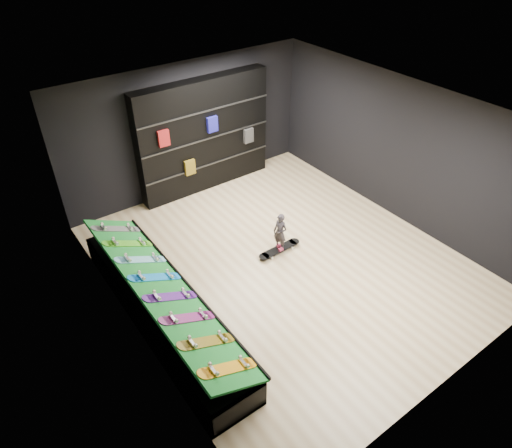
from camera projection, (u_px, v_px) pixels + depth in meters
floor at (283, 261)px, 8.88m from camera, size 6.00×7.00×0.01m
ceiling at (289, 116)px, 7.10m from camera, size 6.00×7.00×0.01m
wall_back at (188, 128)px, 10.27m from camera, size 6.00×0.02×3.00m
wall_front at (462, 319)px, 5.71m from camera, size 6.00×0.02×3.00m
wall_left at (124, 263)px, 6.57m from camera, size 0.02×7.00×3.00m
wall_right at (399, 150)px, 9.41m from camera, size 0.02×7.00×3.00m
display_rack at (163, 310)px, 7.52m from camera, size 0.90×4.50×0.50m
turf_ramp at (162, 288)px, 7.27m from camera, size 0.92×4.50×0.46m
back_shelving at (204, 136)px, 10.41m from camera, size 3.27×0.38×2.62m
floor_skateboard at (279, 250)px, 9.08m from camera, size 0.98×0.24×0.09m
child at (280, 239)px, 8.92m from camera, size 0.17×0.21×0.48m
display_board_0 at (228, 368)px, 6.02m from camera, size 0.93×0.22×0.50m
display_board_1 at (207, 342)px, 6.37m from camera, size 0.93×0.22×0.50m
display_board_2 at (188, 318)px, 6.73m from camera, size 0.93×0.22×0.50m
display_board_3 at (171, 296)px, 7.08m from camera, size 0.93×0.22×0.50m
display_board_4 at (155, 277)px, 7.44m from camera, size 0.93×0.22×0.50m
display_board_5 at (141, 260)px, 7.79m from camera, size 0.93×0.22×0.50m
display_board_6 at (128, 244)px, 8.14m from camera, size 0.93×0.22×0.50m
display_board_7 at (116, 229)px, 8.50m from camera, size 0.93×0.22×0.50m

